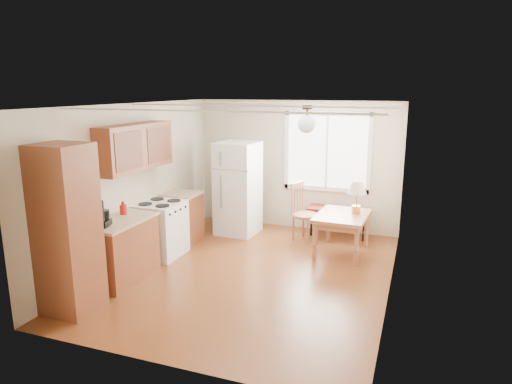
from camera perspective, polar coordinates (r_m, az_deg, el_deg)
The scene contains 11 objects.
room_shell at distance 6.61m, azimuth -0.57°, elevation -0.05°, with size 4.60×5.60×2.62m.
kitchen_run at distance 6.97m, azimuth -15.80°, elevation -3.35°, with size 0.65×3.40×2.20m.
window_unit at distance 8.75m, azimuth 8.87°, elevation 5.00°, with size 1.64×0.05×1.51m.
pendant_light at distance 6.64m, azimuth 6.37°, elevation 8.54°, with size 0.26×0.26×0.40m.
refrigerator at distance 8.62m, azimuth -2.28°, elevation 0.46°, with size 0.77×0.77×1.75m.
bench at distance 8.66m, azimuth 10.34°, elevation -2.42°, with size 1.16×0.44×0.53m.
dining_table at distance 7.75m, azimuth 10.71°, elevation -3.47°, with size 0.86×1.12×0.68m.
chair at distance 8.33m, azimuth 5.68°, elevation -1.93°, with size 0.51×0.51×1.06m.
table_lamp at distance 7.75m, azimuth 12.52°, elevation 0.26°, with size 0.32×0.32×0.55m.
coffee_maker at distance 6.49m, azimuth -18.85°, elevation -2.94°, with size 0.24×0.29×0.38m.
kettle at distance 7.02m, azimuth -16.27°, elevation -2.05°, with size 0.10×0.10×0.20m.
Camera 1 is at (2.26, -6.03, 2.74)m, focal length 32.00 mm.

